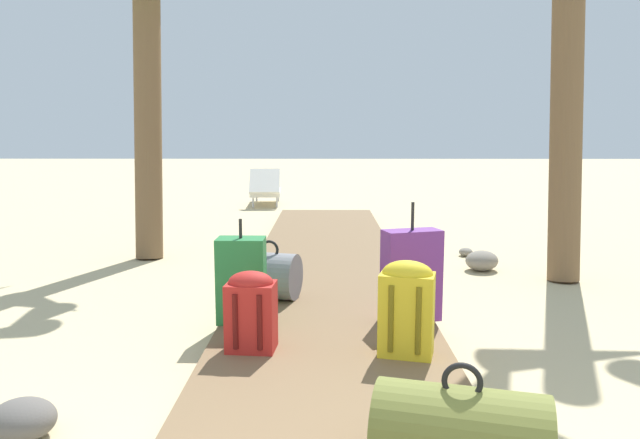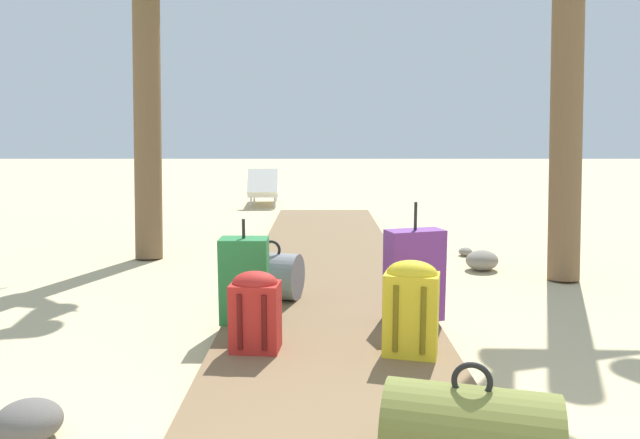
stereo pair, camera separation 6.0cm
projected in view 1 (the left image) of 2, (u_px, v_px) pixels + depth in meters
ground_plane at (327, 307)px, 5.11m from camera, size 60.00×60.00×0.00m
boardwalk at (327, 275)px, 6.08m from camera, size 1.62×9.91×0.08m
suitcase_purple at (411, 275)px, 4.46m from camera, size 0.47×0.32×0.90m
backpack_red at (251, 309)px, 3.85m from camera, size 0.33×0.27×0.53m
duffel_bag_grey at (270, 275)px, 5.07m from camera, size 0.56×0.51×0.51m
suitcase_green at (241, 280)px, 4.42m from camera, size 0.36×0.24×0.78m
duffel_bag_olive at (460, 435)px, 2.39m from camera, size 0.77×0.56×0.51m
backpack_yellow at (407, 306)px, 3.75m from camera, size 0.38×0.30×0.62m
lounge_chair at (266, 190)px, 12.32m from camera, size 0.68×1.58×0.78m
rock_left_far at (23, 420)px, 2.90m from camera, size 0.40×0.39×0.20m
rock_right_far at (482, 261)px, 6.46m from camera, size 0.51×0.51×0.22m
rock_right_near at (466, 252)px, 7.23m from camera, size 0.20×0.21×0.10m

